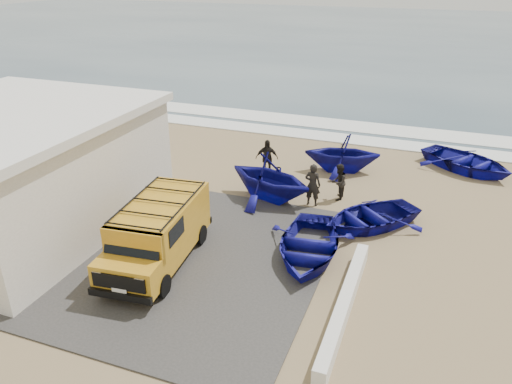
% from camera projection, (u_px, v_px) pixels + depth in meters
% --- Properties ---
extents(ground, '(160.00, 160.00, 0.00)m').
position_uv_depth(ground, '(225.00, 233.00, 18.20)').
color(ground, '#917954').
extents(slab, '(12.00, 10.00, 0.05)m').
position_uv_depth(slab, '(148.00, 249.00, 17.13)').
color(slab, '#413E3C').
rests_on(slab, ground).
extents(ocean, '(180.00, 88.00, 0.01)m').
position_uv_depth(ocean, '(396.00, 36.00, 65.77)').
color(ocean, '#385166').
rests_on(ocean, ground).
extents(surf_line, '(180.00, 1.60, 0.06)m').
position_uv_depth(surf_line, '(310.00, 135.00, 28.38)').
color(surf_line, white).
rests_on(surf_line, ground).
extents(surf_wash, '(180.00, 2.20, 0.04)m').
position_uv_depth(surf_wash, '(320.00, 123.00, 30.51)').
color(surf_wash, white).
rests_on(surf_wash, ground).
extents(building, '(8.40, 9.40, 4.30)m').
position_uv_depth(building, '(10.00, 170.00, 17.98)').
color(building, white).
rests_on(building, ground).
extents(parapet, '(0.35, 6.00, 0.55)m').
position_uv_depth(parapet, '(344.00, 305.00, 13.95)').
color(parapet, silver).
rests_on(parapet, ground).
extents(van, '(2.40, 5.10, 2.12)m').
position_uv_depth(van, '(158.00, 231.00, 16.00)').
color(van, gold).
rests_on(van, ground).
extents(boat_near_left, '(3.51, 4.54, 0.87)m').
position_uv_depth(boat_near_left, '(308.00, 245.00, 16.55)').
color(boat_near_left, navy).
rests_on(boat_near_left, ground).
extents(boat_near_right, '(4.73, 4.76, 0.81)m').
position_uv_depth(boat_near_right, '(370.00, 216.00, 18.50)').
color(boat_near_right, navy).
rests_on(boat_near_right, ground).
extents(boat_mid_left, '(4.64, 4.31, 2.01)m').
position_uv_depth(boat_mid_left, '(270.00, 177.00, 20.35)').
color(boat_mid_left, navy).
rests_on(boat_mid_left, ground).
extents(boat_far_left, '(4.02, 3.66, 1.82)m').
position_uv_depth(boat_far_left, '(342.00, 153.00, 23.18)').
color(boat_far_left, navy).
rests_on(boat_far_left, ground).
extents(boat_far_right, '(5.35, 4.99, 0.90)m').
position_uv_depth(boat_far_right, '(467.00, 161.00, 23.44)').
color(boat_far_right, navy).
rests_on(boat_far_right, ground).
extents(fisherman_front, '(0.65, 0.43, 1.78)m').
position_uv_depth(fisherman_front, '(313.00, 185.00, 19.92)').
color(fisherman_front, black).
rests_on(fisherman_front, ground).
extents(fisherman_middle, '(0.60, 0.76, 1.54)m').
position_uv_depth(fisherman_middle, '(339.00, 182.00, 20.46)').
color(fisherman_middle, black).
rests_on(fisherman_middle, ground).
extents(fisherman_back, '(1.11, 0.73, 1.75)m').
position_uv_depth(fisherman_back, '(267.00, 158.00, 22.64)').
color(fisherman_back, black).
rests_on(fisherman_back, ground).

